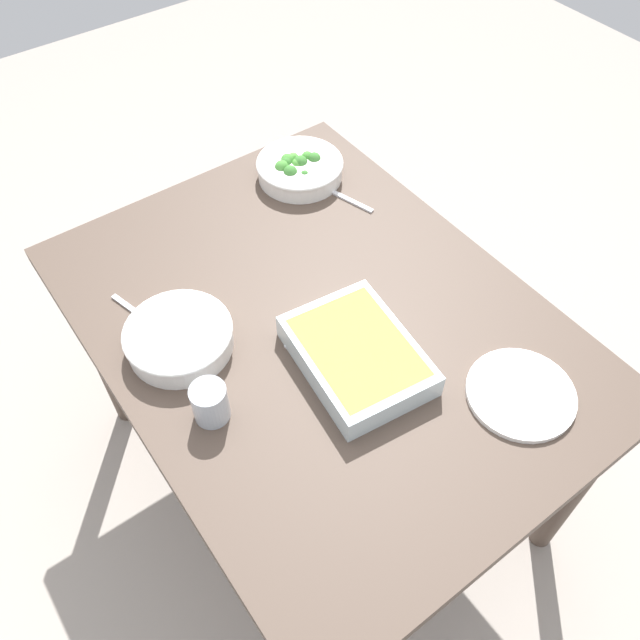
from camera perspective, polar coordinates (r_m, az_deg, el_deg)
The scene contains 10 objects.
ground_plane at distance 2.06m, azimuth -0.00°, elevation -13.10°, with size 6.00×6.00×0.00m, color #9E9389.
dining_table at distance 1.50m, azimuth -0.00°, elevation -2.17°, with size 1.20×0.90×0.74m.
stew_bowl at distance 1.39m, azimuth -12.27°, elevation -1.47°, with size 0.23×0.23×0.06m.
broccoli_bowl at distance 1.77m, azimuth -1.81°, elevation 13.20°, with size 0.23×0.23×0.07m.
baking_dish at distance 1.33m, azimuth 3.27°, elevation -3.02°, with size 0.32×0.25×0.06m.
drink_cup at distance 1.28m, azimuth -9.60°, elevation -7.26°, with size 0.07×0.07×0.08m.
side_plate at distance 1.37m, azimuth 17.20°, elevation -6.20°, with size 0.22×0.22×0.01m, color white.
spoon_by_stew at distance 1.48m, azimuth -14.95°, elevation 0.01°, with size 0.17×0.06×0.01m.
spoon_by_broccoli at distance 1.73m, azimuth 1.47°, elevation 11.04°, with size 0.17×0.07×0.01m.
fork_on_table at distance 1.41m, azimuth -0.84°, elevation -0.72°, with size 0.06×0.18×0.01m.
Camera 1 is at (0.73, -0.53, 1.85)m, focal length 36.48 mm.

